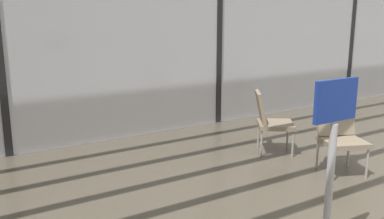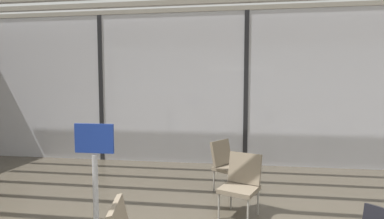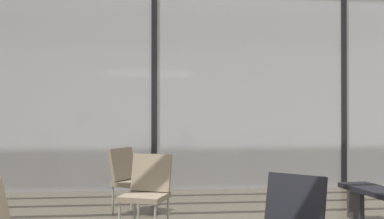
% 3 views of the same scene
% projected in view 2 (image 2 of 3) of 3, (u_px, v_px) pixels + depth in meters
% --- Properties ---
extents(glass_curtain_wall, '(14.00, 0.08, 3.53)m').
position_uv_depth(glass_curtain_wall, '(246.00, 89.00, 6.91)').
color(glass_curtain_wall, silver).
rests_on(glass_curtain_wall, ground).
extents(window_mullion_0, '(0.10, 0.12, 3.53)m').
position_uv_depth(window_mullion_0, '(102.00, 89.00, 7.41)').
color(window_mullion_0, black).
rests_on(window_mullion_0, ground).
extents(window_mullion_1, '(0.10, 0.12, 3.53)m').
position_uv_depth(window_mullion_1, '(246.00, 89.00, 6.91)').
color(window_mullion_1, black).
rests_on(window_mullion_1, ground).
extents(parked_airplane, '(14.36, 4.08, 4.08)m').
position_uv_depth(parked_airplane, '(198.00, 80.00, 11.78)').
color(parked_airplane, silver).
rests_on(parked_airplane, ground).
extents(lounge_chair_0, '(0.64, 0.67, 0.87)m').
position_uv_depth(lounge_chair_0, '(241.00, 181.00, 4.29)').
color(lounge_chair_0, '#7F705B').
rests_on(lounge_chair_0, ground).
extents(lounge_chair_4, '(0.71, 0.69, 0.87)m').
position_uv_depth(lounge_chair_4, '(227.00, 162.00, 5.31)').
color(lounge_chair_4, '#7F705B').
rests_on(lounge_chair_4, ground).
extents(info_sign, '(0.44, 0.32, 1.44)m').
position_uv_depth(info_sign, '(96.00, 192.00, 3.31)').
color(info_sign, '#333333').
rests_on(info_sign, ground).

